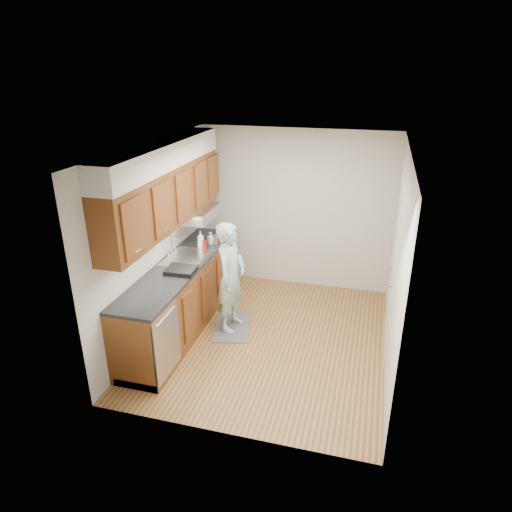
# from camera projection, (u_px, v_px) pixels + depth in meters

# --- Properties ---
(floor) EXTENTS (3.50, 3.50, 0.00)m
(floor) POSITION_uv_depth(u_px,v_px,m) (268.00, 338.00, 6.05)
(floor) COLOR olive
(floor) RESTS_ON ground
(ceiling) EXTENTS (3.50, 3.50, 0.00)m
(ceiling) POSITION_uv_depth(u_px,v_px,m) (270.00, 148.00, 5.07)
(ceiling) COLOR white
(ceiling) RESTS_ON wall_left
(wall_left) EXTENTS (0.02, 3.50, 2.50)m
(wall_left) POSITION_uv_depth(u_px,v_px,m) (157.00, 240.00, 5.92)
(wall_left) COLOR #BBB9AF
(wall_left) RESTS_ON floor
(wall_right) EXTENTS (0.02, 3.50, 2.50)m
(wall_right) POSITION_uv_depth(u_px,v_px,m) (397.00, 264.00, 5.20)
(wall_right) COLOR #BBB9AF
(wall_right) RESTS_ON floor
(wall_back) EXTENTS (3.00, 0.02, 2.50)m
(wall_back) POSITION_uv_depth(u_px,v_px,m) (296.00, 210.00, 7.12)
(wall_back) COLOR #BBB9AF
(wall_back) RESTS_ON floor
(counter) EXTENTS (0.64, 2.80, 1.30)m
(counter) POSITION_uv_depth(u_px,v_px,m) (182.00, 294.00, 6.15)
(counter) COLOR brown
(counter) RESTS_ON floor
(upper_cabinets) EXTENTS (0.47, 2.80, 1.21)m
(upper_cabinets) POSITION_uv_depth(u_px,v_px,m) (166.00, 187.00, 5.65)
(upper_cabinets) COLOR brown
(upper_cabinets) RESTS_ON wall_left
(closet_door) EXTENTS (0.02, 1.22, 2.05)m
(closet_door) POSITION_uv_depth(u_px,v_px,m) (393.00, 271.00, 5.56)
(closet_door) COLOR silver
(closet_door) RESTS_ON wall_right
(floor_mat) EXTENTS (0.64, 0.88, 0.01)m
(floor_mat) POSITION_uv_depth(u_px,v_px,m) (232.00, 327.00, 6.30)
(floor_mat) COLOR slate
(floor_mat) RESTS_ON floor
(person) EXTENTS (0.47, 0.65, 1.71)m
(person) POSITION_uv_depth(u_px,v_px,m) (231.00, 270.00, 5.96)
(person) COLOR #9FBEC2
(person) RESTS_ON floor_mat
(soap_bottle_a) EXTENTS (0.13, 0.13, 0.25)m
(soap_bottle_a) POSITION_uv_depth(u_px,v_px,m) (201.00, 240.00, 6.44)
(soap_bottle_a) COLOR silver
(soap_bottle_a) RESTS_ON counter
(soap_bottle_b) EXTENTS (0.11, 0.11, 0.18)m
(soap_bottle_b) POSITION_uv_depth(u_px,v_px,m) (211.00, 238.00, 6.61)
(soap_bottle_b) COLOR silver
(soap_bottle_b) RESTS_ON counter
(soda_can) EXTENTS (0.07, 0.07, 0.12)m
(soda_can) POSITION_uv_depth(u_px,v_px,m) (205.00, 245.00, 6.43)
(soda_can) COLOR #A11F1B
(soda_can) RESTS_ON counter
(steel_can) EXTENTS (0.08, 0.08, 0.13)m
(steel_can) POSITION_uv_depth(u_px,v_px,m) (215.00, 240.00, 6.60)
(steel_can) COLOR #A5A5AA
(steel_can) RESTS_ON counter
(dish_rack) EXTENTS (0.38, 0.33, 0.06)m
(dish_rack) POSITION_uv_depth(u_px,v_px,m) (181.00, 270.00, 5.72)
(dish_rack) COLOR black
(dish_rack) RESTS_ON counter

